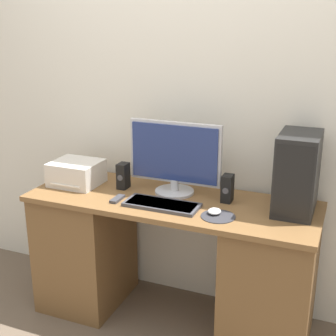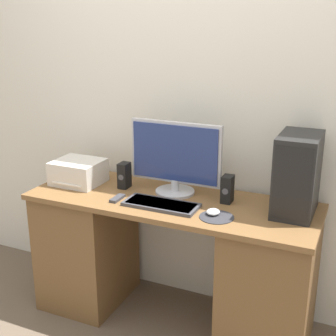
% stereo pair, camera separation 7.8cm
% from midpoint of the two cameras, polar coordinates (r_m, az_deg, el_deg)
% --- Properties ---
extents(wall_back, '(6.40, 0.05, 2.70)m').
position_cam_midpoint_polar(wall_back, '(2.76, 4.11, 9.81)').
color(wall_back, silver).
rests_on(wall_back, ground_plane).
extents(desk, '(1.62, 0.57, 0.77)m').
position_cam_midpoint_polar(desk, '(2.77, 1.18, -11.03)').
color(desk, brown).
rests_on(desk, ground_plane).
extents(monitor, '(0.54, 0.22, 0.42)m').
position_cam_midpoint_polar(monitor, '(2.63, 1.75, 1.35)').
color(monitor, '#B7B7BC').
rests_on(monitor, desk).
extents(keyboard, '(0.40, 0.17, 0.02)m').
position_cam_midpoint_polar(keyboard, '(2.51, 0.05, -4.46)').
color(keyboard, '#3D3D42').
rests_on(keyboard, desk).
extents(mousepad, '(0.18, 0.18, 0.00)m').
position_cam_midpoint_polar(mousepad, '(2.39, 6.89, -5.96)').
color(mousepad, '#2D2D33').
rests_on(mousepad, desk).
extents(mouse, '(0.07, 0.07, 0.03)m').
position_cam_midpoint_polar(mouse, '(2.41, 6.46, -5.34)').
color(mouse, silver).
rests_on(mouse, mousepad).
extents(computer_tower, '(0.20, 0.32, 0.42)m').
position_cam_midpoint_polar(computer_tower, '(2.46, 16.36, -0.78)').
color(computer_tower, black).
rests_on(computer_tower, desk).
extents(printer, '(0.28, 0.25, 0.14)m').
position_cam_midpoint_polar(printer, '(2.87, -10.12, -0.50)').
color(printer, beige).
rests_on(printer, desk).
extents(speaker_left, '(0.06, 0.08, 0.15)m').
position_cam_midpoint_polar(speaker_left, '(2.76, -4.54, -0.91)').
color(speaker_left, black).
rests_on(speaker_left, desk).
extents(speaker_right, '(0.06, 0.08, 0.15)m').
position_cam_midpoint_polar(speaker_right, '(2.56, 8.12, -2.57)').
color(speaker_right, black).
rests_on(speaker_right, desk).
extents(remote_control, '(0.04, 0.11, 0.02)m').
position_cam_midpoint_polar(remote_control, '(2.61, -5.33, -3.71)').
color(remote_control, '#38383D').
rests_on(remote_control, desk).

